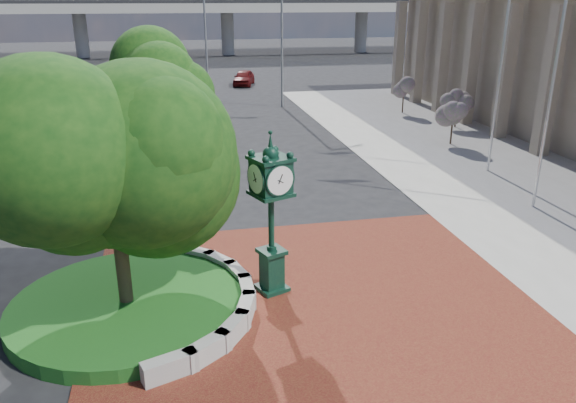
% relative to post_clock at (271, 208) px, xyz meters
% --- Properties ---
extents(ground, '(200.00, 200.00, 0.00)m').
position_rel_post_clock_xyz_m(ground, '(1.01, -0.41, -2.54)').
color(ground, black).
rests_on(ground, ground).
extents(plaza, '(12.00, 12.00, 0.04)m').
position_rel_post_clock_xyz_m(plaza, '(1.01, -1.41, -2.52)').
color(plaza, maroon).
rests_on(plaza, ground).
extents(sidewalk, '(20.00, 50.00, 0.04)m').
position_rel_post_clock_xyz_m(sidewalk, '(17.01, 9.59, -2.52)').
color(sidewalk, '#9E9B93').
rests_on(sidewalk, ground).
extents(planter_wall, '(2.96, 6.77, 0.54)m').
position_rel_post_clock_xyz_m(planter_wall, '(-1.70, -0.41, -2.27)').
color(planter_wall, '#9E9B93').
rests_on(planter_wall, ground).
extents(grass_bed, '(6.10, 6.10, 0.40)m').
position_rel_post_clock_xyz_m(grass_bed, '(-3.99, -0.41, -2.34)').
color(grass_bed, '#154A18').
rests_on(grass_bed, ground).
extents(overpass, '(90.00, 12.00, 7.50)m').
position_rel_post_clock_xyz_m(overpass, '(0.80, 69.59, 4.00)').
color(overpass, '#9E9B93').
rests_on(overpass, ground).
extents(tree_planter, '(5.20, 5.20, 6.33)m').
position_rel_post_clock_xyz_m(tree_planter, '(-3.99, -0.41, 1.18)').
color(tree_planter, '#38281C').
rests_on(tree_planter, ground).
extents(tree_street, '(4.40, 4.40, 5.45)m').
position_rel_post_clock_xyz_m(tree_street, '(-2.99, 17.59, 0.70)').
color(tree_street, '#38281C').
rests_on(tree_street, ground).
extents(post_clock, '(1.19, 1.19, 4.62)m').
position_rel_post_clock_xyz_m(post_clock, '(0.00, 0.00, 0.00)').
color(post_clock, black).
rests_on(post_clock, ground).
extents(parked_car, '(2.75, 4.45, 1.41)m').
position_rel_post_clock_xyz_m(parked_car, '(4.37, 39.58, -1.83)').
color(parked_car, '#4B0A0B').
rests_on(parked_car, ground).
extents(flagpole_a, '(1.60, 0.18, 10.19)m').
position_rel_post_clock_xyz_m(flagpole_a, '(11.45, 4.56, 2.68)').
color(flagpole_a, silver).
rests_on(flagpole_a, ground).
extents(flagpole_b, '(1.55, 0.18, 9.90)m').
position_rel_post_clock_xyz_m(flagpole_b, '(12.29, 9.43, 2.53)').
color(flagpole_b, silver).
rests_on(flagpole_b, ground).
extents(street_lamp_near, '(2.13, 0.57, 9.55)m').
position_rel_post_clock_xyz_m(street_lamp_near, '(5.99, 27.89, 3.06)').
color(street_lamp_near, slate).
rests_on(street_lamp_near, ground).
extents(street_lamp_far, '(2.25, 0.96, 10.37)m').
position_rel_post_clock_xyz_m(street_lamp_far, '(1.16, 38.86, 3.54)').
color(street_lamp_far, slate).
rests_on(street_lamp_far, ground).
extents(shrub_near, '(1.20, 1.20, 2.20)m').
position_rel_post_clock_xyz_m(shrub_near, '(12.96, 14.61, -0.95)').
color(shrub_near, '#38281C').
rests_on(shrub_near, ground).
extents(shrub_mid, '(1.20, 1.20, 2.20)m').
position_rel_post_clock_xyz_m(shrub_mid, '(15.32, 18.64, -0.95)').
color(shrub_mid, '#38281C').
rests_on(shrub_mid, ground).
extents(shrub_far, '(1.20, 1.20, 2.20)m').
position_rel_post_clock_xyz_m(shrub_far, '(13.84, 23.78, -0.95)').
color(shrub_far, '#38281C').
rests_on(shrub_far, ground).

